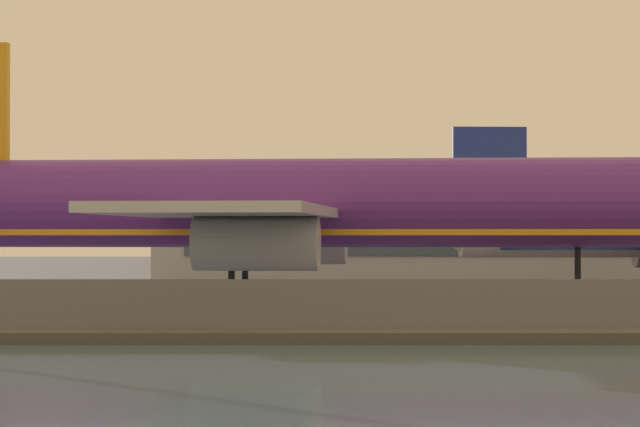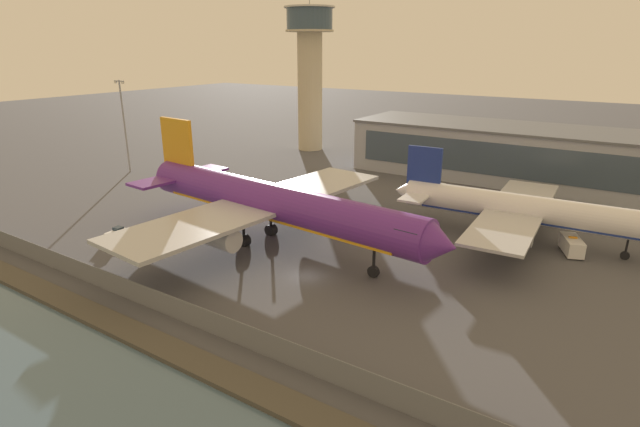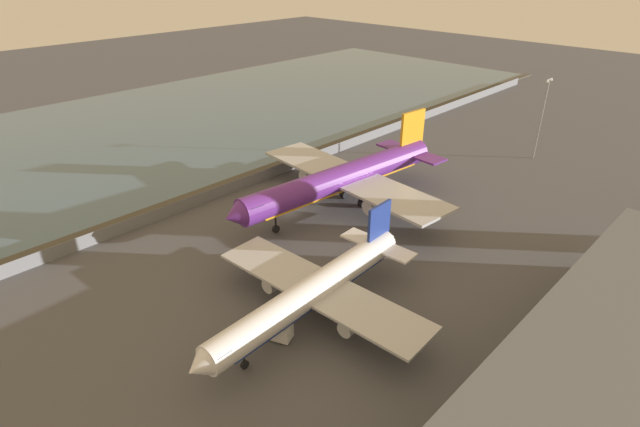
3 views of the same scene
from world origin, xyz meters
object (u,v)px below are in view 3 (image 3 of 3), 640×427
object	(u,v)px
passenger_jet_white	(314,290)
apron_light_mast_apron_west	(542,115)
cargo_jet_purple	(345,178)
ops_van	(274,330)
baggage_tug	(365,162)

from	to	relation	value
passenger_jet_white	apron_light_mast_apron_west	world-z (taller)	apron_light_mast_apron_west
cargo_jet_purple	apron_light_mast_apron_west	world-z (taller)	apron_light_mast_apron_west
ops_van	cargo_jet_purple	bearing A→B (deg)	-151.46
cargo_jet_purple	apron_light_mast_apron_west	distance (m)	57.33
baggage_tug	ops_van	bearing A→B (deg)	28.48
baggage_tug	apron_light_mast_apron_west	size ratio (longest dim) A/B	0.16
passenger_jet_white	apron_light_mast_apron_west	xyz separation A→B (m)	(-84.74, -4.15, 6.63)
cargo_jet_purple	ops_van	size ratio (longest dim) A/B	9.77
cargo_jet_purple	passenger_jet_white	size ratio (longest dim) A/B	1.33
apron_light_mast_apron_west	baggage_tug	bearing A→B (deg)	-39.28
cargo_jet_purple	ops_van	world-z (taller)	cargo_jet_purple
ops_van	baggage_tug	bearing A→B (deg)	-151.52
cargo_jet_purple	ops_van	xyz separation A→B (m)	(37.00, 20.12, -5.02)
passenger_jet_white	ops_van	size ratio (longest dim) A/B	7.37
ops_van	apron_light_mast_apron_west	size ratio (longest dim) A/B	0.28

